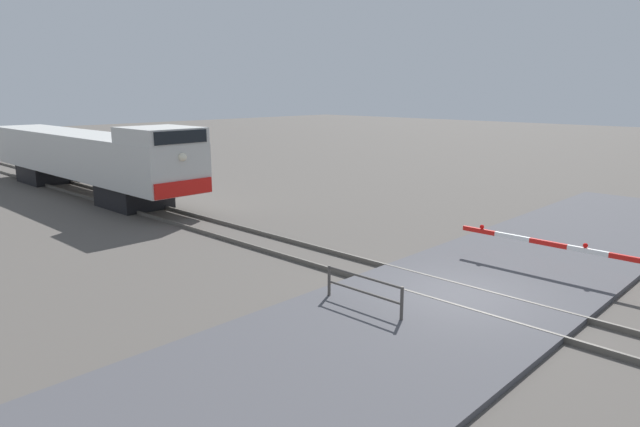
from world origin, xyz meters
TOP-DOWN VIEW (x-y plane):
  - ground_plane at (0.00, 0.00)m, footprint 160.00×160.00m
  - rail_track_left at (-0.72, 0.00)m, footprint 0.08×80.00m
  - rail_track_right at (0.72, 0.00)m, footprint 0.08×80.00m
  - road_surface at (0.00, 0.00)m, footprint 36.00×5.92m
  - locomotive at (0.00, 22.05)m, footprint 2.86×19.21m
  - crossing_gate at (3.49, -2.90)m, footprint 0.36×6.26m
  - guard_railing at (-2.42, 1.29)m, footprint 0.08×2.37m

SIDE VIEW (x-z plane):
  - ground_plane at x=0.00m, z-range 0.00..0.00m
  - road_surface at x=0.00m, z-range 0.00..0.14m
  - rail_track_left at x=-0.72m, z-range 0.00..0.15m
  - rail_track_right at x=0.72m, z-range 0.00..0.15m
  - guard_railing at x=-2.42m, z-range 0.14..1.09m
  - crossing_gate at x=3.49m, z-range 0.15..1.34m
  - locomotive at x=0.00m, z-range 0.07..3.90m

